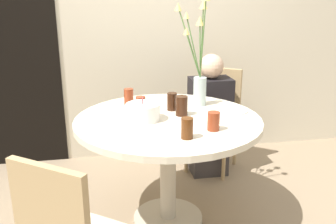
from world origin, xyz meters
name	(u,v)px	position (x,y,z in m)	size (l,w,h in m)	color
ground_plane	(168,219)	(0.00, 0.00, 0.00)	(16.00, 16.00, 0.00)	#89755B
wall_back	(143,18)	(0.00, 1.20, 1.30)	(8.00, 0.05, 2.60)	beige
doorway_panel	(5,53)	(-1.20, 1.17, 1.02)	(0.90, 0.01, 2.05)	black
dining_table	(168,136)	(0.00, 0.00, 0.63)	(1.20, 1.20, 0.75)	beige
chair_left_flank	(216,114)	(0.58, 0.79, 0.49)	(0.56, 0.56, 0.89)	beige
birthday_cake	(143,112)	(-0.16, -0.01, 0.81)	(0.21, 0.21, 0.15)	white
flower_vase	(198,63)	(0.26, 0.26, 1.05)	(0.22, 0.23, 0.78)	#B2C6C1
side_plate	(234,111)	(0.46, 0.05, 0.76)	(0.18, 0.18, 0.01)	white
drink_glass_0	(129,96)	(-0.22, 0.36, 0.81)	(0.07, 0.07, 0.11)	maroon
drink_glass_1	(172,102)	(0.06, 0.16, 0.81)	(0.07, 0.07, 0.12)	#33190C
drink_glass_2	(182,106)	(0.10, 0.04, 0.82)	(0.08, 0.08, 0.13)	#33190C
drink_glass_3	(187,128)	(0.04, -0.36, 0.81)	(0.07, 0.07, 0.12)	#51280F
drink_glass_4	(214,121)	(0.22, -0.27, 0.81)	(0.07, 0.07, 0.11)	maroon
drink_glass_5	(141,104)	(-0.16, 0.16, 0.81)	(0.07, 0.07, 0.11)	maroon
person_boy	(209,119)	(0.48, 0.66, 0.49)	(0.34, 0.24, 1.05)	#383333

